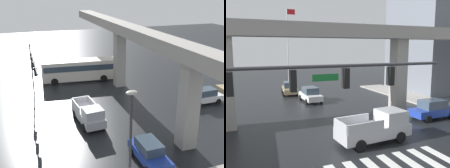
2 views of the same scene
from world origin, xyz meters
TOP-DOWN VIEW (x-y plane):
  - ground_plane at (0.00, 0.00)m, footprint 120.00×120.00m
  - crosswalk_stripes at (0.00, -4.68)m, footprint 8.25×2.80m
  - elevated_overpass at (0.00, 5.28)m, footprint 54.28×2.11m
  - pickup_truck at (1.52, -1.33)m, footprint 5.24×2.40m
  - city_bus at (-11.76, 0.91)m, footprint 3.53×10.98m
  - sedan_blue at (9.04, 1.43)m, footprint 4.33×2.02m
  - sedan_white at (0.72, 12.42)m, footprint 2.06×4.35m
  - traffic_signal_mast at (-5.18, -5.81)m, footprint 10.89×0.32m
  - street_lamp_near_corner at (12.14, -1.44)m, footprint 0.44×0.70m

SIDE VIEW (x-z plane):
  - ground_plane at x=0.00m, z-range 0.00..0.00m
  - crosswalk_stripes at x=0.00m, z-range 0.00..0.01m
  - sedan_blue at x=9.04m, z-range -0.01..1.71m
  - sedan_white at x=0.72m, z-range -0.01..1.71m
  - pickup_truck at x=1.52m, z-range -0.05..2.03m
  - city_bus at x=-11.76m, z-range 0.23..3.22m
  - street_lamp_near_corner at x=12.14m, z-range 0.94..8.18m
  - traffic_signal_mast at x=-5.18m, z-range 1.58..7.78m
  - elevated_overpass at x=0.00m, z-range 2.98..11.40m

